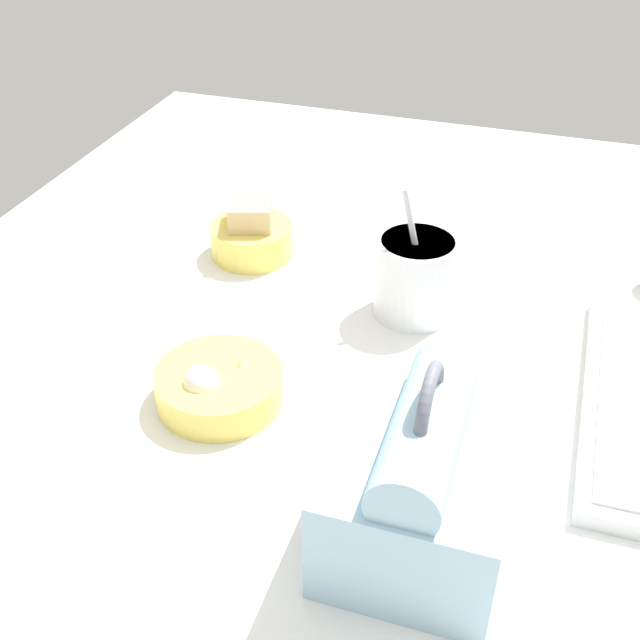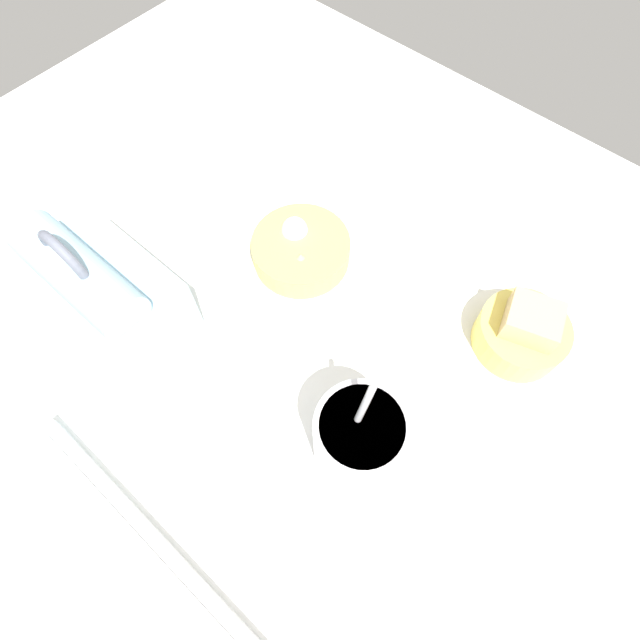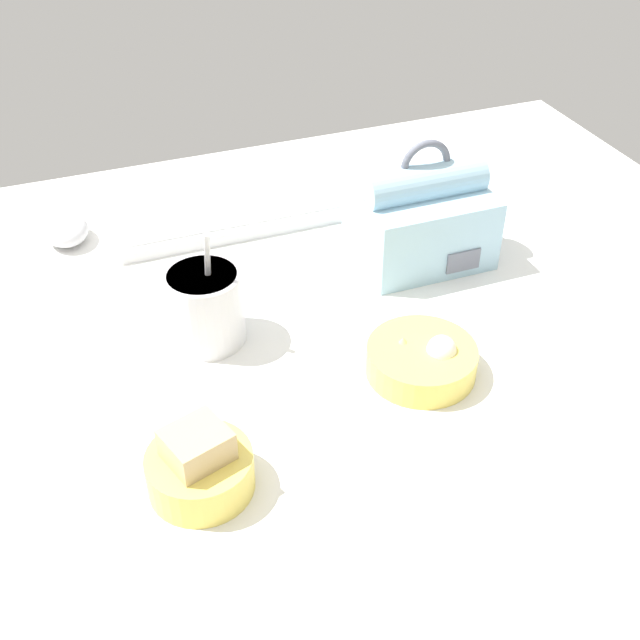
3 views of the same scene
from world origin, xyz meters
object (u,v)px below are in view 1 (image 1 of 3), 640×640
object	(u,v)px
soup_cup	(415,275)
lunch_bag	(421,482)
bento_bowl_snacks	(219,385)
bento_bowl_sandwich	(252,235)

from	to	relation	value
soup_cup	lunch_bag	bearing A→B (deg)	12.99
lunch_bag	soup_cup	size ratio (longest dim) A/B	1.12
lunch_bag	bento_bowl_snacks	distance (cm)	25.31
lunch_bag	bento_bowl_snacks	xyz separation A→B (cm)	(-10.78, -22.49, -4.32)
bento_bowl_sandwich	bento_bowl_snacks	xyz separation A→B (cm)	(28.13, 7.82, -0.84)
soup_cup	bento_bowl_sandwich	bearing A→B (deg)	-105.97
soup_cup	bento_bowl_snacks	xyz separation A→B (cm)	(21.60, -15.02, -2.99)
lunch_bag	bento_bowl_snacks	bearing A→B (deg)	-115.61
lunch_bag	bento_bowl_snacks	size ratio (longest dim) A/B	1.38
bento_bowl_sandwich	bento_bowl_snacks	distance (cm)	29.21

